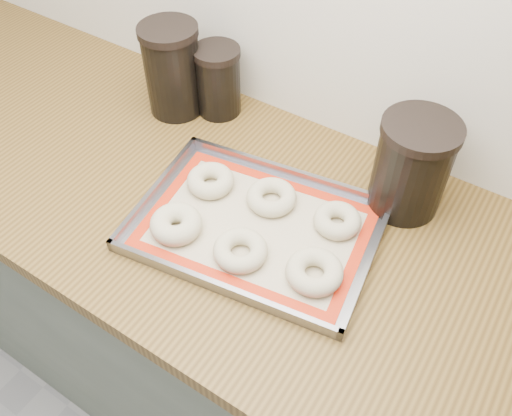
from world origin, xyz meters
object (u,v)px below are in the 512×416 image
Objects in this scene: bagel_front_left at (176,224)px; bagel_back_right at (337,220)px; bagel_front_mid at (240,250)px; canister_left at (173,70)px; canister_mid at (218,81)px; canister_right at (412,166)px; bagel_front_right at (314,272)px; bagel_back_mid at (272,197)px; baking_tray at (256,226)px; bagel_back_left at (210,181)px.

bagel_back_right is (0.25, 0.18, -0.00)m from bagel_front_left.
canister_left is (-0.38, 0.29, 0.09)m from bagel_front_mid.
bagel_back_right is 0.43× the size of canister_left.
canister_right reaches higher than canister_mid.
bagel_front_mid is at bearing -125.39° from bagel_back_right.
bagel_front_right reaches higher than bagel_back_mid.
bagel_front_mid is 0.49m from canister_left.
bagel_back_mid is at bearing 97.55° from baking_tray.
bagel_back_right is at bearing 6.73° from bagel_back_mid.
canister_mid is (-0.29, 0.34, 0.06)m from bagel_front_mid.
bagel_front_mid is at bearing -79.15° from baking_tray.
bagel_back_right is 0.52m from canister_left.
bagel_back_mid and bagel_back_right have the same top height.
bagel_back_left reaches higher than bagel_front_mid.
bagel_front_left is at bearing -82.82° from bagel_back_left.
canister_mid reaches higher than baking_tray.
bagel_back_left is at bearing 142.87° from bagel_front_mid.
bagel_back_left is 0.30m from canister_left.
bagel_front_mid is 0.50× the size of canister_right.
canister_right is (0.35, 0.18, 0.08)m from bagel_back_left.
bagel_back_mid is 1.09× the size of bagel_back_right.
canister_right is at bearing 77.56° from bagel_front_right.
canister_mid is at bearing 130.62° from bagel_front_mid.
bagel_front_mid is 0.47× the size of canister_left.
canister_right is (0.21, 0.22, 0.09)m from baking_tray.
bagel_front_right is at bearing -102.44° from canister_right.
bagel_back_mid is 0.61× the size of canister_mid.
canister_right is (0.58, 0.00, -0.01)m from canister_left.
bagel_front_right is at bearing 12.97° from bagel_front_mid.
bagel_front_right is 1.02× the size of bagel_back_mid.
bagel_back_left is 0.13m from bagel_back_mid.
bagel_front_left is 0.61× the size of canister_mid.
bagel_back_right is at bearing -23.74° from canister_mid.
bagel_front_mid is at bearing -80.76° from bagel_back_mid.
canister_right reaches higher than bagel_back_right.
bagel_front_left is 1.00× the size of bagel_back_mid.
canister_mid is 0.83× the size of canister_right.
canister_right is at bearing 0.24° from canister_left.
bagel_back_left is at bearing 163.76° from bagel_front_right.
baking_tray is 0.15m from bagel_back_left.
canister_left is at bearing 149.43° from baking_tray.
bagel_front_left is 0.20m from bagel_back_mid.
bagel_front_left is (-0.12, -0.09, 0.02)m from baking_tray.
bagel_front_mid is (0.01, -0.07, 0.01)m from baking_tray.
bagel_back_left is at bearing -167.17° from bagel_back_mid.
bagel_front_left is at bearing -144.69° from bagel_back_right.
baking_tray is 0.44m from canister_left.
baking_tray is at bearing -16.77° from bagel_back_left.
bagel_back_mid is at bearing 12.83° from bagel_back_left.
bagel_front_mid reaches higher than baking_tray.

